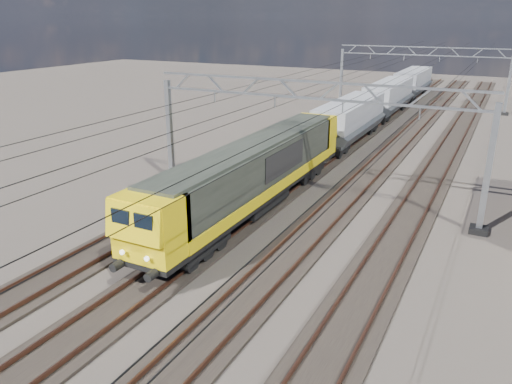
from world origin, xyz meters
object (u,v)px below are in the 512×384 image
at_px(catenary_gantry_mid, 307,138).
at_px(catenary_gantry_far, 420,75).
at_px(hopper_wagon_mid, 388,96).
at_px(hopper_wagon_third, 413,81).
at_px(locomotive, 255,171).
at_px(hopper_wagon_lead, 350,118).

bearing_deg(catenary_gantry_mid, catenary_gantry_far, 90.00).
height_order(catenary_gantry_mid, catenary_gantry_far, same).
height_order(hopper_wagon_mid, hopper_wagon_third, same).
bearing_deg(locomotive, hopper_wagon_mid, 90.00).
relative_size(catenary_gantry_far, hopper_wagon_third, 1.53).
xyz_separation_m(hopper_wagon_mid, hopper_wagon_third, (0.00, 14.20, 0.00)).
xyz_separation_m(catenary_gantry_mid, hopper_wagon_lead, (-2.00, 15.25, -1.67)).
bearing_deg(hopper_wagon_lead, hopper_wagon_third, 90.00).
bearing_deg(catenary_gantry_mid, hopper_wagon_third, 92.62).
height_order(hopper_wagon_lead, hopper_wagon_mid, same).
height_order(catenary_gantry_far, hopper_wagon_third, catenary_gantry_far).
bearing_deg(catenary_gantry_far, hopper_wagon_lead, -95.51).
relative_size(catenary_gantry_mid, hopper_wagon_third, 1.53).
distance_m(catenary_gantry_mid, hopper_wagon_third, 43.73).
bearing_deg(hopper_wagon_third, catenary_gantry_far, -75.35).
bearing_deg(catenary_gantry_far, locomotive, -92.98).
distance_m(catenary_gantry_far, locomotive, 38.53).
distance_m(catenary_gantry_far, hopper_wagon_mid, 7.05).
height_order(hopper_wagon_lead, hopper_wagon_third, same).
relative_size(catenary_gantry_mid, hopper_wagon_lead, 1.53).
bearing_deg(hopper_wagon_third, hopper_wagon_lead, -90.00).
xyz_separation_m(catenary_gantry_far, hopper_wagon_third, (-2.00, 7.65, -1.67)).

